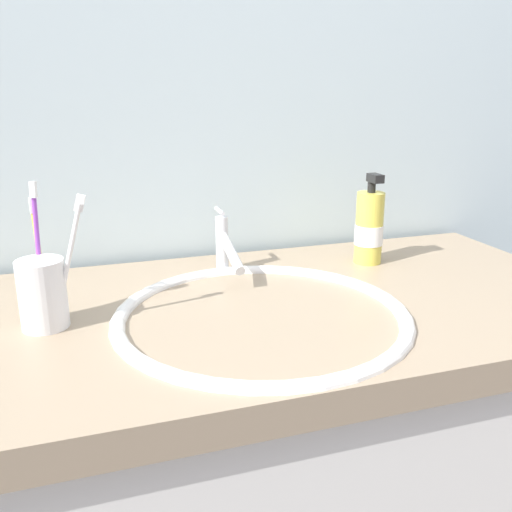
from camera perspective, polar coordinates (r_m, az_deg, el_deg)
tiled_wall_back at (r=1.17m, az=-5.21°, el=15.21°), size 2.42×0.04×2.40m
sink_basin at (r=0.88m, az=0.61°, el=-8.01°), size 0.46×0.46×0.09m
faucet at (r=1.04m, az=-3.18°, el=1.05°), size 0.02×0.17×0.12m
toothbrush_cup at (r=0.87m, az=-21.11°, el=-3.68°), size 0.07×0.07×0.10m
toothbrush_yellow at (r=0.89m, az=-21.47°, el=0.54°), size 0.02×0.05×0.18m
toothbrush_purple at (r=0.88m, az=-21.56°, el=1.31°), size 0.01×0.03×0.21m
toothbrush_white at (r=0.84m, az=-18.61°, el=0.35°), size 0.06×0.02×0.19m
soap_dispenser at (r=1.13m, az=11.57°, el=2.83°), size 0.06×0.06×0.18m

